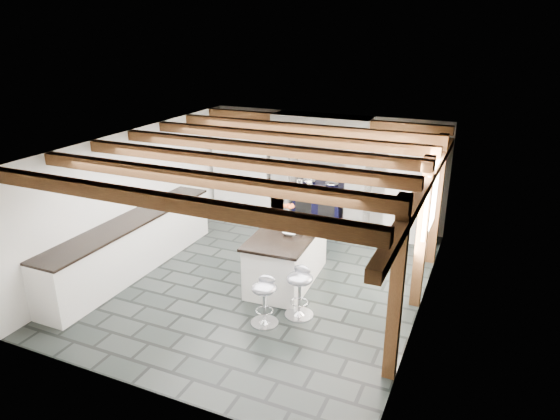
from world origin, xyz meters
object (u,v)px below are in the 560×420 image
at_px(range_cooker, 320,203).
at_px(bar_stool_far, 264,295).
at_px(kitchen_island, 287,256).
at_px(bar_stool_near, 300,286).

height_order(range_cooker, bar_stool_far, range_cooker).
xyz_separation_m(kitchen_island, bar_stool_near, (0.58, -0.91, 0.03)).
height_order(kitchen_island, bar_stool_far, kitchen_island).
distance_m(kitchen_island, bar_stool_near, 1.08).
bearing_deg(bar_stool_near, range_cooker, 112.55).
height_order(bar_stool_near, bar_stool_far, bar_stool_near).
distance_m(range_cooker, kitchen_island, 2.61).
relative_size(range_cooker, bar_stool_far, 1.38).
xyz_separation_m(bar_stool_near, bar_stool_far, (-0.37, -0.39, -0.03)).
bearing_deg(kitchen_island, range_cooker, 94.98).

